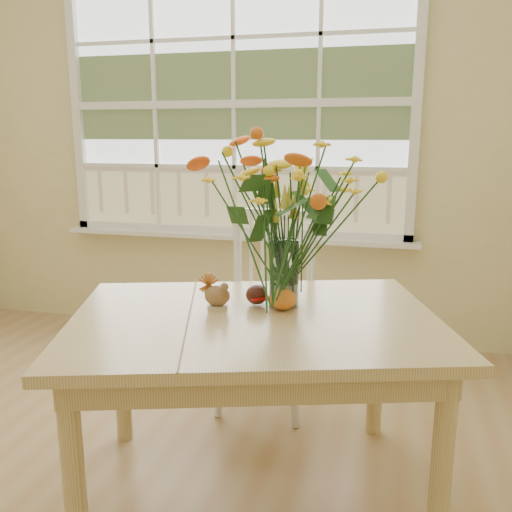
# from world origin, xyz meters

# --- Properties ---
(wall_back) EXTENTS (4.00, 0.02, 2.70)m
(wall_back) POSITION_xyz_m (0.00, 2.25, 1.35)
(wall_back) COLOR beige
(wall_back) RESTS_ON floor
(window) EXTENTS (2.42, 0.12, 1.74)m
(window) POSITION_xyz_m (0.00, 2.21, 1.53)
(window) COLOR silver
(window) RESTS_ON wall_back
(dining_table) EXTENTS (1.55, 1.30, 0.71)m
(dining_table) POSITION_xyz_m (0.56, 0.58, 0.62)
(dining_table) COLOR tan
(dining_table) RESTS_ON floor
(windsor_chair) EXTENTS (0.45, 0.43, 0.97)m
(windsor_chair) POSITION_xyz_m (0.44, 1.33, 0.54)
(windsor_chair) COLOR white
(windsor_chair) RESTS_ON floor
(flower_vase) EXTENTS (0.54, 0.54, 0.64)m
(flower_vase) POSITION_xyz_m (0.64, 0.73, 1.10)
(flower_vase) COLOR white
(flower_vase) RESTS_ON dining_table
(pumpkin) EXTENTS (0.10, 0.10, 0.08)m
(pumpkin) POSITION_xyz_m (0.65, 0.67, 0.75)
(pumpkin) COLOR #CD4C18
(pumpkin) RESTS_ON dining_table
(turkey_figurine) EXTENTS (0.11, 0.08, 0.12)m
(turkey_figurine) POSITION_xyz_m (0.40, 0.63, 0.76)
(turkey_figurine) COLOR #CCB78C
(turkey_figurine) RESTS_ON dining_table
(dark_gourd) EXTENTS (0.13, 0.09, 0.08)m
(dark_gourd) POSITION_xyz_m (0.54, 0.71, 0.75)
(dark_gourd) COLOR #38160F
(dark_gourd) RESTS_ON dining_table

